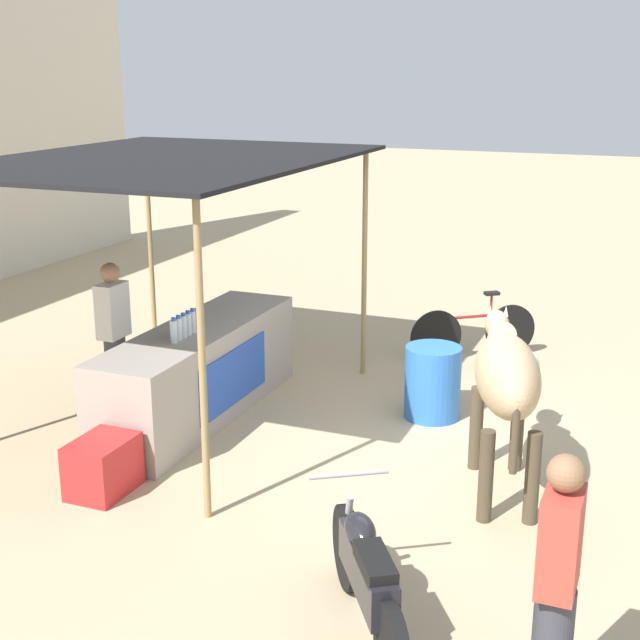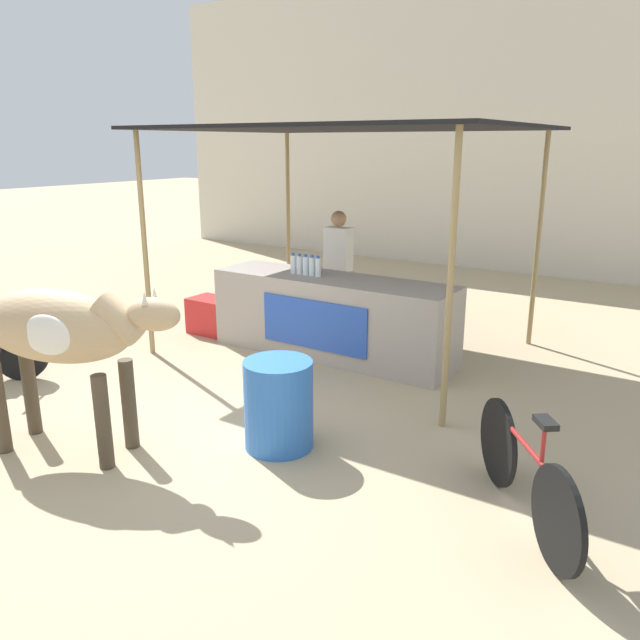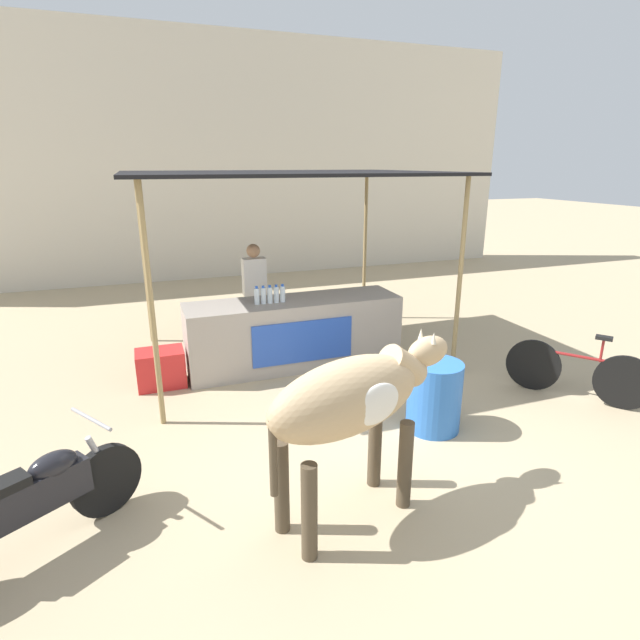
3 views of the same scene
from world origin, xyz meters
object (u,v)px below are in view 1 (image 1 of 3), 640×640
bicycle_leaning (474,332)px  passerby_on_street (556,594)px  motorcycle_parked (367,576)px  cow (507,377)px  cooler_box (103,466)px  stall_counter (199,372)px  vendor_behind_counter (114,340)px  water_barrel (433,382)px

bicycle_leaning → passerby_on_street: bearing=-163.7°
bicycle_leaning → motorcycle_parked: bearing=-174.0°
cow → cooler_box: bearing=112.7°
stall_counter → vendor_behind_counter: 0.92m
water_barrel → cow: bearing=-144.6°
cow → motorcycle_parked: size_ratio=1.19×
stall_counter → vendor_behind_counter: (-0.38, 0.75, 0.37)m
motorcycle_parked → passerby_on_street: (-0.42, -1.20, 0.42)m
cooler_box → cow: size_ratio=0.33×
vendor_behind_counter → bicycle_leaning: vendor_behind_counter is taller
cooler_box → water_barrel: 3.47m
bicycle_leaning → passerby_on_street: size_ratio=0.81×
motorcycle_parked → water_barrel: bearing=8.9°
cow → motorcycle_parked: bearing=170.3°
cooler_box → bicycle_leaning: size_ratio=0.45×
bicycle_leaning → stall_counter: bearing=142.5°
motorcycle_parked → passerby_on_street: 1.34m
cow → passerby_on_street: passerby_on_street is taller
stall_counter → passerby_on_street: bearing=-129.2°
passerby_on_street → bicycle_leaning: bearing=16.3°
stall_counter → cooler_box: size_ratio=5.00×
vendor_behind_counter → cow: vendor_behind_counter is taller
passerby_on_street → water_barrel: bearing=23.2°
bicycle_leaning → vendor_behind_counter: bearing=137.7°
passerby_on_street → cow: bearing=16.1°
passerby_on_street → motorcycle_parked: bearing=70.8°
water_barrel → bicycle_leaning: (2.04, 0.02, -0.03)m
cooler_box → motorcycle_parked: 2.94m
vendor_behind_counter → water_barrel: vendor_behind_counter is taller
water_barrel → cooler_box: bearing=141.5°
cooler_box → bicycle_leaning: bicycle_leaning is taller
cooler_box → vendor_behind_counter: bearing=30.2°
cow → motorcycle_parked: 2.47m
vendor_behind_counter → motorcycle_parked: (-2.50, -3.60, -0.42)m
vendor_behind_counter → passerby_on_street: same height
cooler_box → motorcycle_parked: (-1.04, -2.75, 0.19)m
cooler_box → bicycle_leaning: (4.75, -2.14, 0.11)m
vendor_behind_counter → water_barrel: 3.29m
water_barrel → motorcycle_parked: 3.80m
motorcycle_parked → vendor_behind_counter: bearing=55.2°
water_barrel → motorcycle_parked: size_ratio=0.49×
cow → motorcycle_parked: (-2.36, 0.40, -0.61)m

